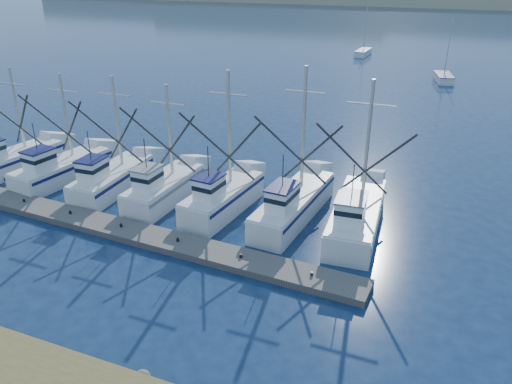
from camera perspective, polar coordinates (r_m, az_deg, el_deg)
ground at (r=23.29m, az=-5.92°, el=-14.67°), size 500.00×500.00×0.00m
floating_dock at (r=30.98m, az=-15.10°, el=-4.17°), size 30.00×3.64×0.40m
trawler_fleet at (r=33.91m, az=-9.43°, el=0.46°), size 29.77×9.06×9.26m
sailboat_near at (r=73.96m, az=20.64°, el=12.11°), size 3.01×5.47×8.10m
sailboat_far at (r=91.90m, az=12.14°, el=15.32°), size 1.96×5.94×8.10m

